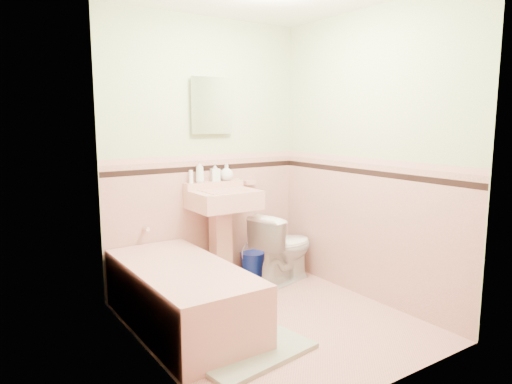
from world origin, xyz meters
TOP-DOWN VIEW (x-y plane):
  - floor at (0.00, 0.00)m, footprint 2.20×2.20m
  - wall_back at (0.00, 1.10)m, footprint 2.50×0.00m
  - wall_front at (0.00, -1.10)m, footprint 2.50×0.00m
  - wall_left at (-1.00, 0.00)m, footprint 0.00×2.50m
  - wall_right at (1.00, 0.00)m, footprint 0.00×2.50m
  - wainscot_back at (0.00, 1.09)m, footprint 2.00×0.00m
  - wainscot_front at (0.00, -1.09)m, footprint 2.00×0.00m
  - wainscot_left at (-0.99, 0.00)m, footprint 0.00×2.20m
  - wainscot_right at (0.99, 0.00)m, footprint 0.00×2.20m
  - accent_back at (0.00, 1.08)m, footprint 2.00×0.00m
  - accent_front at (0.00, -1.08)m, footprint 2.00×0.00m
  - accent_left at (-0.98, 0.00)m, footprint 0.00×2.20m
  - accent_right at (0.98, 0.00)m, footprint 0.00×2.20m
  - cap_back at (0.00, 1.08)m, footprint 2.00×0.00m
  - cap_front at (0.00, -1.08)m, footprint 2.00×0.00m
  - cap_left at (-0.98, 0.00)m, footprint 0.00×2.20m
  - cap_right at (0.98, 0.00)m, footprint 0.00×2.20m
  - bathtub at (-0.63, 0.33)m, footprint 0.70×1.50m
  - tub_faucet at (-0.63, 1.05)m, footprint 0.04×0.12m
  - sink at (0.05, 0.86)m, footprint 0.59×0.49m
  - sink_faucet at (0.05, 1.00)m, footprint 0.02×0.02m
  - medicine_cabinet at (0.05, 1.07)m, footprint 0.39×0.04m
  - soap_dish at (0.47, 1.06)m, footprint 0.11×0.07m
  - soap_bottle_left at (-0.10, 1.04)m, footprint 0.08×0.08m
  - soap_bottle_mid at (0.07, 1.04)m, footprint 0.09×0.09m
  - soap_bottle_right at (0.19, 1.04)m, footprint 0.16×0.16m
  - tube at (-0.19, 1.04)m, footprint 0.04×0.04m
  - toilet at (0.63, 0.70)m, footprint 0.74×0.53m
  - bucket at (0.46, 0.99)m, footprint 0.28×0.28m
  - bath_mat at (-0.43, -0.31)m, footprint 0.88×0.65m
  - shoe at (-0.57, -0.25)m, footprint 0.15×0.10m

SIDE VIEW (x-z plane):
  - floor at x=0.00m, z-range 0.00..0.00m
  - bath_mat at x=-0.43m, z-range 0.00..0.03m
  - shoe at x=-0.57m, z-range 0.03..0.09m
  - bucket at x=0.46m, z-range 0.00..0.25m
  - bathtub at x=-0.63m, z-range 0.00..0.45m
  - toilet at x=0.63m, z-range 0.00..0.68m
  - sink at x=0.05m, z-range 0.00..0.93m
  - wainscot_back at x=0.00m, z-range -0.40..1.60m
  - wainscot_front at x=0.00m, z-range -0.40..1.60m
  - wainscot_left at x=-0.99m, z-range -0.50..1.70m
  - wainscot_right at x=0.99m, z-range -0.50..1.70m
  - tub_faucet at x=-0.63m, z-range 0.61..0.65m
  - sink_faucet at x=0.05m, z-range 0.90..1.00m
  - soap_dish at x=0.47m, z-range 0.93..0.97m
  - tube at x=-0.19m, z-range 1.00..1.12m
  - soap_bottle_right at x=0.19m, z-range 1.00..1.16m
  - soap_bottle_mid at x=0.07m, z-range 1.00..1.17m
  - soap_bottle_left at x=-0.10m, z-range 1.00..1.20m
  - accent_left at x=-0.98m, z-range 0.02..2.22m
  - accent_right at x=0.98m, z-range 0.02..2.22m
  - accent_back at x=0.00m, z-range 0.12..2.12m
  - accent_front at x=0.00m, z-range 0.12..2.12m
  - cap_back at x=0.00m, z-range 0.22..2.22m
  - cap_front at x=0.00m, z-range 0.22..2.22m
  - cap_left at x=-0.98m, z-range 0.12..2.32m
  - cap_right at x=0.98m, z-range 0.12..2.32m
  - wall_back at x=0.00m, z-range 0.00..2.50m
  - wall_front at x=0.00m, z-range 0.00..2.50m
  - wall_left at x=-1.00m, z-range 0.00..2.50m
  - wall_right at x=1.00m, z-range 0.00..2.50m
  - medicine_cabinet at x=0.05m, z-range 1.45..1.95m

